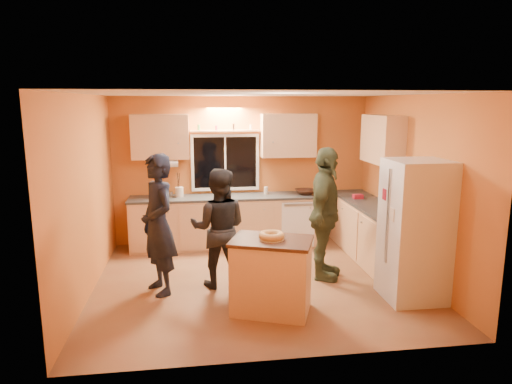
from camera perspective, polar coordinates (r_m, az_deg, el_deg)
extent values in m
plane|color=brown|center=(6.57, 0.23, -11.15)|extent=(4.50, 4.50, 0.00)
cube|color=#C57332|center=(8.15, -1.76, 2.72)|extent=(4.50, 0.04, 2.60)
cube|color=#C57332|center=(4.28, 4.06, -5.06)|extent=(4.50, 0.04, 2.60)
cube|color=#C57332|center=(6.29, -20.49, -0.50)|extent=(0.04, 4.00, 2.60)
cube|color=#C57332|center=(6.88, 19.12, 0.54)|extent=(0.04, 4.00, 2.60)
cube|color=white|center=(6.08, 0.25, 12.15)|extent=(4.50, 4.00, 0.02)
cube|color=black|center=(8.09, -3.87, 3.71)|extent=(1.10, 0.02, 0.90)
cube|color=white|center=(8.08, -3.86, 3.70)|extent=(1.20, 0.04, 1.00)
cube|color=tan|center=(7.89, -11.88, 6.78)|extent=(0.95, 0.33, 0.75)
cube|color=tan|center=(8.05, 4.05, 7.07)|extent=(0.95, 0.33, 0.75)
cube|color=tan|center=(7.45, 15.51, 6.37)|extent=(0.33, 1.00, 0.75)
cylinder|color=silver|center=(7.82, -10.71, 3.50)|extent=(0.27, 0.12, 0.12)
cube|color=tan|center=(8.01, -3.99, -3.82)|extent=(3.20, 0.60, 0.86)
cube|color=#282B2D|center=(7.90, -4.03, -0.66)|extent=(3.24, 0.62, 0.04)
cube|color=tan|center=(8.47, 11.75, -3.19)|extent=(0.60, 0.60, 0.86)
cube|color=#282B2D|center=(8.37, 11.87, -0.21)|extent=(0.62, 0.62, 0.04)
cube|color=tan|center=(7.40, 14.86, -5.44)|extent=(0.60, 1.80, 0.86)
cube|color=#282B2D|center=(7.28, 15.04, -2.04)|extent=(0.62, 1.84, 0.04)
cube|color=silver|center=(6.11, 19.24, -4.60)|extent=(0.72, 0.70, 1.80)
cube|color=tan|center=(5.56, 1.93, -10.56)|extent=(1.05, 0.88, 0.88)
cube|color=black|center=(5.41, 1.96, -6.14)|extent=(1.10, 0.93, 0.04)
torus|color=tan|center=(5.39, 1.96, -5.48)|extent=(0.31, 0.31, 0.09)
imported|color=black|center=(6.09, -12.13, -4.02)|extent=(0.69, 0.80, 1.85)
imported|color=black|center=(6.22, -4.68, -4.52)|extent=(0.89, 0.75, 1.63)
imported|color=#313924|center=(6.51, 8.60, -2.74)|extent=(0.87, 1.20, 1.89)
imported|color=black|center=(8.08, 6.18, 0.02)|extent=(0.36, 0.36, 0.09)
cylinder|color=beige|center=(7.91, -9.56, -0.01)|extent=(0.14, 0.14, 0.17)
imported|color=gray|center=(6.67, 17.24, -1.96)|extent=(0.26, 0.23, 0.28)
cube|color=#A5192D|center=(7.86, 12.62, -0.56)|extent=(0.16, 0.12, 0.07)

